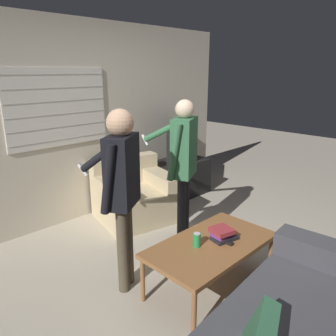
{
  "coord_description": "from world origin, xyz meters",
  "views": [
    {
      "loc": [
        -2.13,
        -1.78,
        1.93
      ],
      "look_at": [
        0.05,
        0.43,
        1.0
      ],
      "focal_mm": 35.0,
      "sensor_mm": 36.0,
      "label": 1
    }
  ],
  "objects_px": {
    "person_left_standing": "(121,181)",
    "person_right_standing": "(183,157)",
    "armchair_beige": "(134,195)",
    "spare_remote": "(226,242)",
    "tv": "(178,142)",
    "soda_can": "(197,240)",
    "coffee_table": "(211,247)",
    "book_stack": "(222,234)"
  },
  "relations": [
    {
      "from": "person_right_standing",
      "to": "soda_can",
      "type": "distance_m",
      "value": 1.0
    },
    {
      "from": "coffee_table",
      "to": "spare_remote",
      "type": "height_order",
      "value": "spare_remote"
    },
    {
      "from": "coffee_table",
      "to": "tv",
      "type": "height_order",
      "value": "tv"
    },
    {
      "from": "person_right_standing",
      "to": "book_stack",
      "type": "relative_size",
      "value": 6.38
    },
    {
      "from": "book_stack",
      "to": "soda_can",
      "type": "xyz_separation_m",
      "value": [
        -0.26,
        0.08,
        0.01
      ]
    },
    {
      "from": "tv",
      "to": "book_stack",
      "type": "bearing_deg",
      "value": 19.44
    },
    {
      "from": "coffee_table",
      "to": "tv",
      "type": "xyz_separation_m",
      "value": [
        1.49,
        1.84,
        0.44
      ]
    },
    {
      "from": "armchair_beige",
      "to": "tv",
      "type": "distance_m",
      "value": 1.17
    },
    {
      "from": "spare_remote",
      "to": "tv",
      "type": "bearing_deg",
      "value": 54.56
    },
    {
      "from": "armchair_beige",
      "to": "spare_remote",
      "type": "xyz_separation_m",
      "value": [
        -0.38,
        -1.77,
        0.16
      ]
    },
    {
      "from": "book_stack",
      "to": "armchair_beige",
      "type": "bearing_deg",
      "value": 78.44
    },
    {
      "from": "tv",
      "to": "book_stack",
      "type": "height_order",
      "value": "tv"
    },
    {
      "from": "person_left_standing",
      "to": "book_stack",
      "type": "distance_m",
      "value": 1.03
    },
    {
      "from": "armchair_beige",
      "to": "book_stack",
      "type": "height_order",
      "value": "armchair_beige"
    },
    {
      "from": "tv",
      "to": "person_left_standing",
      "type": "relative_size",
      "value": 0.48
    },
    {
      "from": "coffee_table",
      "to": "soda_can",
      "type": "xyz_separation_m",
      "value": [
        -0.14,
        0.05,
        0.1
      ]
    },
    {
      "from": "person_right_standing",
      "to": "spare_remote",
      "type": "bearing_deg",
      "value": -138.02
    },
    {
      "from": "armchair_beige",
      "to": "coffee_table",
      "type": "bearing_deg",
      "value": 87.17
    },
    {
      "from": "coffee_table",
      "to": "spare_remote",
      "type": "distance_m",
      "value": 0.14
    },
    {
      "from": "person_left_standing",
      "to": "book_stack",
      "type": "xyz_separation_m",
      "value": [
        0.66,
        -0.6,
        -0.52
      ]
    },
    {
      "from": "person_right_standing",
      "to": "book_stack",
      "type": "distance_m",
      "value": 0.96
    },
    {
      "from": "armchair_beige",
      "to": "book_stack",
      "type": "bearing_deg",
      "value": 91.32
    },
    {
      "from": "book_stack",
      "to": "spare_remote",
      "type": "distance_m",
      "value": 0.08
    },
    {
      "from": "person_left_standing",
      "to": "spare_remote",
      "type": "distance_m",
      "value": 1.08
    },
    {
      "from": "book_stack",
      "to": "soda_can",
      "type": "relative_size",
      "value": 2.05
    },
    {
      "from": "armchair_beige",
      "to": "tv",
      "type": "xyz_separation_m",
      "value": [
        1.02,
        0.17,
        0.55
      ]
    },
    {
      "from": "coffee_table",
      "to": "person_left_standing",
      "type": "relative_size",
      "value": 0.73
    },
    {
      "from": "coffee_table",
      "to": "spare_remote",
      "type": "relative_size",
      "value": 9.2
    },
    {
      "from": "coffee_table",
      "to": "book_stack",
      "type": "relative_size",
      "value": 4.64
    },
    {
      "from": "tv",
      "to": "soda_can",
      "type": "xyz_separation_m",
      "value": [
        -1.62,
        -1.78,
        -0.34
      ]
    },
    {
      "from": "soda_can",
      "to": "spare_remote",
      "type": "xyz_separation_m",
      "value": [
        0.23,
        -0.15,
        -0.05
      ]
    },
    {
      "from": "coffee_table",
      "to": "soda_can",
      "type": "distance_m",
      "value": 0.18
    },
    {
      "from": "person_right_standing",
      "to": "soda_can",
      "type": "xyz_separation_m",
      "value": [
        -0.53,
        -0.67,
        -0.51
      ]
    },
    {
      "from": "person_right_standing",
      "to": "spare_remote",
      "type": "relative_size",
      "value": 12.64
    },
    {
      "from": "coffee_table",
      "to": "tv",
      "type": "relative_size",
      "value": 1.51
    },
    {
      "from": "tv",
      "to": "person_left_standing",
      "type": "height_order",
      "value": "person_left_standing"
    },
    {
      "from": "book_stack",
      "to": "spare_remote",
      "type": "relative_size",
      "value": 1.98
    },
    {
      "from": "person_left_standing",
      "to": "soda_can",
      "type": "relative_size",
      "value": 13.01
    },
    {
      "from": "person_right_standing",
      "to": "person_left_standing",
      "type": "bearing_deg",
      "value": 161.75
    },
    {
      "from": "coffee_table",
      "to": "soda_can",
      "type": "bearing_deg",
      "value": 158.51
    },
    {
      "from": "spare_remote",
      "to": "coffee_table",
      "type": "bearing_deg",
      "value": 134.29
    },
    {
      "from": "person_left_standing",
      "to": "person_right_standing",
      "type": "height_order",
      "value": "person_right_standing"
    }
  ]
}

